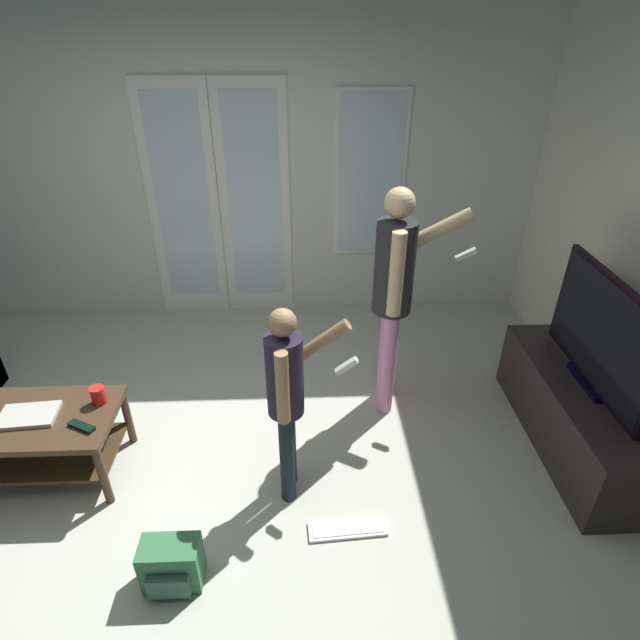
{
  "coord_description": "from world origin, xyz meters",
  "views": [
    {
      "loc": [
        0.67,
        -2.11,
        2.49
      ],
      "look_at": [
        0.76,
        0.32,
        1.02
      ],
      "focal_mm": 28.68,
      "sensor_mm": 36.0,
      "label": 1
    }
  ],
  "objects_px": {
    "tv_stand": "(576,414)",
    "loose_keyboard": "(348,529)",
    "coffee_table": "(43,432)",
    "laptop_closed": "(28,416)",
    "tv_remote_black": "(82,426)",
    "flat_screen_tv": "(602,335)",
    "person_adult": "(395,286)",
    "backpack": "(172,565)",
    "cup_by_laptop": "(98,395)",
    "person_child": "(287,391)"
  },
  "relations": [
    {
      "from": "person_adult",
      "to": "backpack",
      "type": "height_order",
      "value": "person_adult"
    },
    {
      "from": "backpack",
      "to": "cup_by_laptop",
      "type": "height_order",
      "value": "cup_by_laptop"
    },
    {
      "from": "backpack",
      "to": "tv_remote_black",
      "type": "bearing_deg",
      "value": 132.13
    },
    {
      "from": "coffee_table",
      "to": "person_adult",
      "type": "distance_m",
      "value": 2.35
    },
    {
      "from": "person_child",
      "to": "backpack",
      "type": "height_order",
      "value": "person_child"
    },
    {
      "from": "flat_screen_tv",
      "to": "coffee_table",
      "type": "bearing_deg",
      "value": -177.85
    },
    {
      "from": "person_adult",
      "to": "loose_keyboard",
      "type": "distance_m",
      "value": 1.5
    },
    {
      "from": "flat_screen_tv",
      "to": "person_child",
      "type": "xyz_separation_m",
      "value": [
        -1.86,
        -0.32,
        -0.1
      ]
    },
    {
      "from": "person_adult",
      "to": "person_child",
      "type": "height_order",
      "value": "person_adult"
    },
    {
      "from": "person_child",
      "to": "loose_keyboard",
      "type": "height_order",
      "value": "person_child"
    },
    {
      "from": "flat_screen_tv",
      "to": "tv_remote_black",
      "type": "bearing_deg",
      "value": -175.61
    },
    {
      "from": "tv_stand",
      "to": "loose_keyboard",
      "type": "bearing_deg",
      "value": -157.93
    },
    {
      "from": "flat_screen_tv",
      "to": "laptop_closed",
      "type": "height_order",
      "value": "flat_screen_tv"
    },
    {
      "from": "person_child",
      "to": "cup_by_laptop",
      "type": "relative_size",
      "value": 11.18
    },
    {
      "from": "coffee_table",
      "to": "tv_stand",
      "type": "bearing_deg",
      "value": 2.09
    },
    {
      "from": "laptop_closed",
      "to": "person_child",
      "type": "bearing_deg",
      "value": -11.88
    },
    {
      "from": "person_child",
      "to": "loose_keyboard",
      "type": "xyz_separation_m",
      "value": [
        0.32,
        -0.31,
        -0.74
      ]
    },
    {
      "from": "person_child",
      "to": "laptop_closed",
      "type": "xyz_separation_m",
      "value": [
        -1.53,
        0.19,
        -0.29
      ]
    },
    {
      "from": "flat_screen_tv",
      "to": "person_adult",
      "type": "xyz_separation_m",
      "value": [
        -1.16,
        0.46,
        0.11
      ]
    },
    {
      "from": "flat_screen_tv",
      "to": "tv_stand",
      "type": "bearing_deg",
      "value": -65.08
    },
    {
      "from": "backpack",
      "to": "coffee_table",
      "type": "bearing_deg",
      "value": 139.49
    },
    {
      "from": "person_adult",
      "to": "cup_by_laptop",
      "type": "distance_m",
      "value": 1.96
    },
    {
      "from": "coffee_table",
      "to": "flat_screen_tv",
      "type": "height_order",
      "value": "flat_screen_tv"
    },
    {
      "from": "tv_stand",
      "to": "flat_screen_tv",
      "type": "xyz_separation_m",
      "value": [
        -0.0,
        0.0,
        0.61
      ]
    },
    {
      "from": "coffee_table",
      "to": "person_adult",
      "type": "relative_size",
      "value": 0.55
    },
    {
      "from": "tv_stand",
      "to": "person_adult",
      "type": "xyz_separation_m",
      "value": [
        -1.17,
        0.47,
        0.73
      ]
    },
    {
      "from": "tv_stand",
      "to": "person_child",
      "type": "relative_size",
      "value": 1.14
    },
    {
      "from": "flat_screen_tv",
      "to": "backpack",
      "type": "distance_m",
      "value": 2.7
    },
    {
      "from": "flat_screen_tv",
      "to": "backpack",
      "type": "bearing_deg",
      "value": -159.93
    },
    {
      "from": "laptop_closed",
      "to": "tv_remote_black",
      "type": "relative_size",
      "value": 1.9
    },
    {
      "from": "backpack",
      "to": "laptop_closed",
      "type": "relative_size",
      "value": 0.91
    },
    {
      "from": "backpack",
      "to": "tv_remote_black",
      "type": "height_order",
      "value": "tv_remote_black"
    },
    {
      "from": "person_adult",
      "to": "laptop_closed",
      "type": "distance_m",
      "value": 2.36
    },
    {
      "from": "flat_screen_tv",
      "to": "backpack",
      "type": "relative_size",
      "value": 3.64
    },
    {
      "from": "coffee_table",
      "to": "laptop_closed",
      "type": "height_order",
      "value": "laptop_closed"
    },
    {
      "from": "tv_stand",
      "to": "tv_remote_black",
      "type": "distance_m",
      "value": 3.06
    },
    {
      "from": "coffee_table",
      "to": "person_child",
      "type": "bearing_deg",
      "value": -7.36
    },
    {
      "from": "cup_by_laptop",
      "to": "coffee_table",
      "type": "bearing_deg",
      "value": -161.15
    },
    {
      "from": "backpack",
      "to": "laptop_closed",
      "type": "xyz_separation_m",
      "value": [
        -0.94,
        0.76,
        0.33
      ]
    },
    {
      "from": "flat_screen_tv",
      "to": "person_adult",
      "type": "relative_size",
      "value": 0.66
    },
    {
      "from": "loose_keyboard",
      "to": "cup_by_laptop",
      "type": "height_order",
      "value": "cup_by_laptop"
    },
    {
      "from": "coffee_table",
      "to": "flat_screen_tv",
      "type": "distance_m",
      "value": 3.39
    },
    {
      "from": "loose_keyboard",
      "to": "flat_screen_tv",
      "type": "bearing_deg",
      "value": 22.21
    },
    {
      "from": "tv_stand",
      "to": "flat_screen_tv",
      "type": "relative_size",
      "value": 1.34
    },
    {
      "from": "person_child",
      "to": "laptop_closed",
      "type": "bearing_deg",
      "value": 173.03
    },
    {
      "from": "coffee_table",
      "to": "laptop_closed",
      "type": "bearing_deg",
      "value": -173.32
    },
    {
      "from": "person_adult",
      "to": "backpack",
      "type": "distance_m",
      "value": 2.05
    },
    {
      "from": "tv_stand",
      "to": "laptop_closed",
      "type": "xyz_separation_m",
      "value": [
        -3.39,
        -0.13,
        0.22
      ]
    },
    {
      "from": "person_adult",
      "to": "laptop_closed",
      "type": "relative_size",
      "value": 5.0
    },
    {
      "from": "person_child",
      "to": "cup_by_laptop",
      "type": "distance_m",
      "value": 1.22
    }
  ]
}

